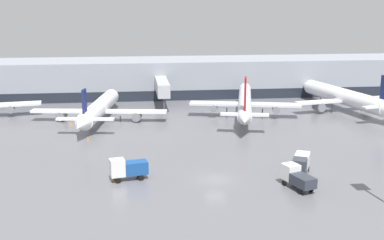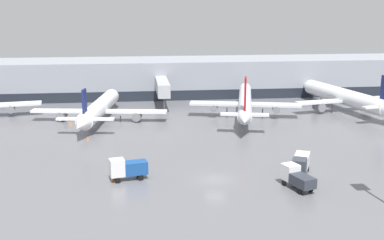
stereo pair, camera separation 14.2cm
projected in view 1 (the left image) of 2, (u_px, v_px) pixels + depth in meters
ground_plane at (216, 179)px, 62.95m from camera, size 320.00×320.00×0.00m
terminal_building at (175, 77)px, 121.70m from camera, size 160.00×30.26×9.00m
parked_jet_0 at (346, 97)px, 102.91m from camera, size 23.36×35.81×9.30m
parked_jet_1 at (99, 109)px, 93.92m from camera, size 26.64×32.43×8.20m
parked_jet_2 at (245, 102)px, 97.07m from camera, size 22.43×36.31×10.08m
service_truck_0 at (128, 168)px, 62.43m from camera, size 5.11×2.75×2.95m
service_truck_1 at (297, 177)px, 59.61m from camera, size 3.36×5.31×2.73m
service_truck_2 at (301, 163)px, 64.35m from camera, size 4.14×6.00×2.76m
traffic_cone_1 at (70, 123)px, 91.64m from camera, size 0.49×0.49×0.59m
traffic_cone_2 at (88, 138)px, 81.29m from camera, size 0.41×0.41×0.66m
traffic_cone_3 at (114, 178)px, 62.47m from camera, size 0.43×0.43×0.61m
traffic_cone_4 at (306, 165)px, 67.55m from camera, size 0.41×0.41×0.59m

